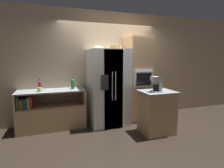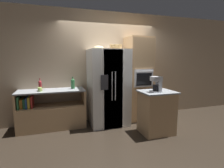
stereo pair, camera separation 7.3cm
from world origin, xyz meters
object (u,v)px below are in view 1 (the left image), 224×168
refrigerator (108,87)px  bottle_tall (40,85)px  bottle_short (73,83)px  coffee_maker (157,83)px  wicker_basket (116,47)px  mug (40,90)px  wall_oven (138,79)px  fruit_bowl (99,47)px

refrigerator → bottle_tall: 1.56m
bottle_short → coffee_maker: (1.60, -1.10, 0.08)m
wicker_basket → coffee_maker: 1.31m
refrigerator → mug: refrigerator is taller
refrigerator → coffee_maker: refrigerator is taller
wicker_basket → bottle_short: size_ratio=1.05×
wall_oven → wicker_basket: wall_oven is taller
wicker_basket → coffee_maker: bearing=-55.9°
refrigerator → fruit_bowl: bearing=165.3°
refrigerator → wall_oven: size_ratio=0.85×
bottle_short → coffee_maker: coffee_maker is taller
bottle_short → fruit_bowl: bearing=-10.3°
bottle_tall → wall_oven: bearing=-1.0°
mug → refrigerator: bearing=-1.3°
bottle_tall → mug: (-0.00, -0.11, -0.08)m
wicker_basket → fruit_bowl: bearing=163.6°
wall_oven → bottle_short: (-1.68, 0.06, -0.05)m
mug → coffee_maker: (2.32, -0.97, 0.16)m
refrigerator → mug: size_ratio=15.28×
wicker_basket → coffee_maker: wicker_basket is taller
wall_oven → mug: bearing=-178.3°
coffee_maker → bottle_short: bearing=145.5°
bottle_tall → coffee_maker: coffee_maker is taller
fruit_bowl → wall_oven: bearing=2.5°
fruit_bowl → mug: (-1.33, -0.02, -0.93)m
wicker_basket → fruit_bowl: (-0.39, 0.12, -0.02)m
mug → fruit_bowl: bearing=1.0°
refrigerator → bottle_short: (-0.83, 0.17, 0.11)m
bottle_tall → coffee_maker: bearing=-24.9°
coffee_maker → refrigerator: bearing=129.5°
mug → coffee_maker: bearing=-22.6°
refrigerator → bottle_short: bearing=168.5°
refrigerator → coffee_maker: (0.77, -0.93, 0.19)m
bottle_short → refrigerator: bearing=-11.5°
wall_oven → wicker_basket: (-0.67, -0.16, 0.80)m
fruit_bowl → bottle_tall: fruit_bowl is taller
bottle_short → mug: bearing=-169.5°
wall_oven → fruit_bowl: bearing=-177.5°
bottle_short → wicker_basket: bearing=-12.7°
wall_oven → mug: 2.41m
coffee_maker → wall_oven: bearing=85.6°
fruit_bowl → wicker_basket: bearing=-16.4°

